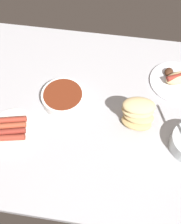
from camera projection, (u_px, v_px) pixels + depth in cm
name	position (u px, v px, depth cm)	size (l,w,h in cm)	color
ground_plane	(103.00, 112.00, 112.90)	(120.00, 90.00, 3.00)	#B2B2B7
bowl_chili	(63.00, 97.00, 112.05)	(17.78, 17.78, 4.49)	white
plate_hotdog_assembled	(177.00, 80.00, 117.88)	(23.21, 23.21, 5.61)	white
bread_stack	(138.00, 113.00, 102.10)	(13.47, 9.96, 14.40)	tan
plate_sausages	(12.00, 130.00, 105.24)	(20.15, 20.15, 3.37)	white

